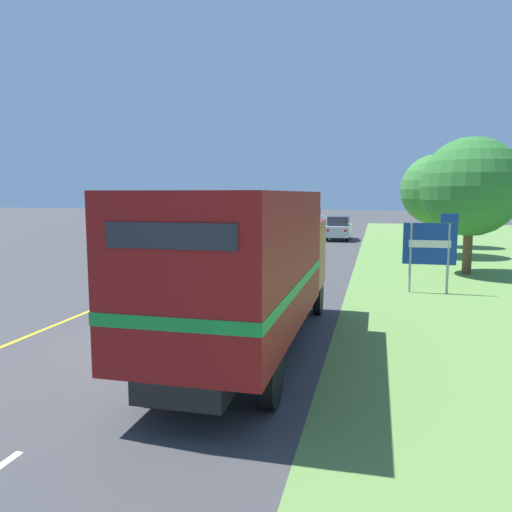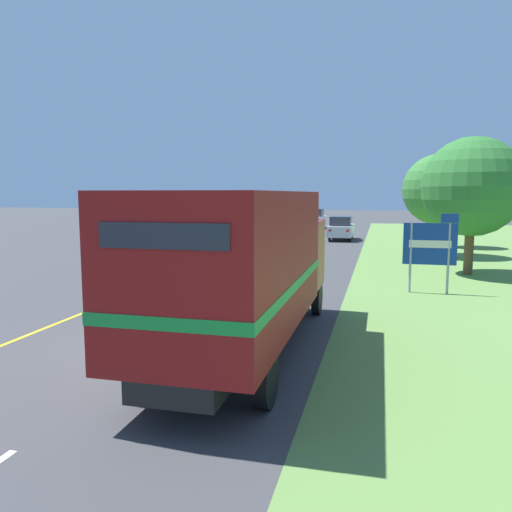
{
  "view_description": "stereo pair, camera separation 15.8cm",
  "coord_description": "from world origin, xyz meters",
  "views": [
    {
      "loc": [
        4.68,
        -10.67,
        3.53
      ],
      "look_at": [
        0.3,
        7.46,
        1.2
      ],
      "focal_mm": 35.0,
      "sensor_mm": 36.0,
      "label": 1
    },
    {
      "loc": [
        4.84,
        -10.64,
        3.53
      ],
      "look_at": [
        0.3,
        7.46,
        1.2
      ],
      "focal_mm": 35.0,
      "sensor_mm": 36.0,
      "label": 2
    }
  ],
  "objects": [
    {
      "name": "roadside_tree_near",
      "position": [
        8.62,
        12.72,
        3.82
      ],
      "size": [
        4.29,
        4.29,
        5.98
      ],
      "color": "brown",
      "rests_on": "ground"
    },
    {
      "name": "lead_car_silver_ahead",
      "position": [
        1.88,
        28.03,
        0.93
      ],
      "size": [
        1.8,
        4.38,
        1.82
      ],
      "color": "black",
      "rests_on": "ground"
    },
    {
      "name": "highway_sign",
      "position": [
        6.57,
        7.86,
        1.72
      ],
      "size": [
        1.83,
        0.09,
        2.85
      ],
      "color": "#9E9EA3",
      "rests_on": "ground"
    },
    {
      "name": "roadside_tree_mid",
      "position": [
        7.93,
        19.37,
        3.76
      ],
      "size": [
        3.98,
        3.98,
        5.76
      ],
      "color": "#4C3823",
      "rests_on": "ground"
    },
    {
      "name": "centre_dash_farthest",
      "position": [
        0.0,
        26.56,
        0.0
      ],
      "size": [
        0.12,
        2.6,
        0.01
      ],
      "primitive_type": "cube",
      "color": "white",
      "rests_on": "ground"
    },
    {
      "name": "lead_car_white_ahead",
      "position": [
        -1.76,
        40.87,
        1.0
      ],
      "size": [
        1.8,
        4.18,
        2.0
      ],
      "color": "black",
      "rests_on": "ground"
    },
    {
      "name": "centre_dash_mid_a",
      "position": [
        0.0,
        6.76,
        0.0
      ],
      "size": [
        0.12,
        2.6,
        0.01
      ],
      "primitive_type": "cube",
      "color": "white",
      "rests_on": "ground"
    },
    {
      "name": "centre_dash_far",
      "position": [
        0.0,
        19.96,
        0.0
      ],
      "size": [
        0.12,
        2.6,
        0.01
      ],
      "primitive_type": "cube",
      "color": "white",
      "rests_on": "ground"
    },
    {
      "name": "horse_trailer_truck",
      "position": [
        1.99,
        -0.29,
        2.0
      ],
      "size": [
        2.56,
        8.94,
        3.58
      ],
      "color": "black",
      "rests_on": "ground"
    },
    {
      "name": "lead_car_white",
      "position": [
        -1.72,
        14.87,
        1.01
      ],
      "size": [
        1.8,
        4.2,
        2.03
      ],
      "color": "black",
      "rests_on": "ground"
    },
    {
      "name": "roadside_tree_far",
      "position": [
        9.5,
        24.62,
        3.45
      ],
      "size": [
        3.08,
        3.08,
        5.02
      ],
      "color": "#4C3823",
      "rests_on": "ground"
    },
    {
      "name": "edge_line_yellow",
      "position": [
        -3.7,
        17.63,
        0.0
      ],
      "size": [
        0.12,
        66.58,
        0.01
      ],
      "primitive_type": "cube",
      "color": "yellow",
      "rests_on": "ground"
    },
    {
      "name": "ground_plane",
      "position": [
        0.0,
        0.0,
        0.0
      ],
      "size": [
        200.0,
        200.0,
        0.0
      ],
      "primitive_type": "plane",
      "color": "#3D3D3F"
    },
    {
      "name": "centre_dash_mid_b",
      "position": [
        0.0,
        13.36,
        0.0
      ],
      "size": [
        0.12,
        2.6,
        0.01
      ],
      "primitive_type": "cube",
      "color": "white",
      "rests_on": "ground"
    },
    {
      "name": "centre_dash_near",
      "position": [
        0.0,
        0.16,
        0.0
      ],
      "size": [
        0.12,
        2.6,
        0.01
      ],
      "primitive_type": "cube",
      "color": "white",
      "rests_on": "ground"
    }
  ]
}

